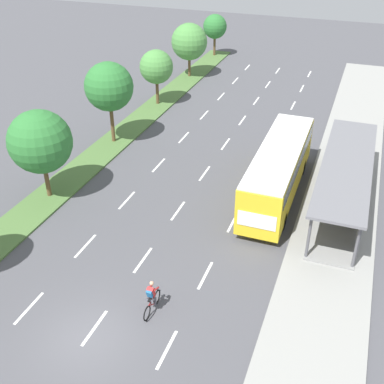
# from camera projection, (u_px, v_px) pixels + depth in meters

# --- Properties ---
(ground_plane) EXTENTS (140.00, 140.00, 0.00)m
(ground_plane) POSITION_uv_depth(u_px,v_px,m) (87.00, 338.00, 20.90)
(ground_plane) COLOR #4C4C51
(median_strip) EXTENTS (2.60, 52.00, 0.12)m
(median_strip) POSITION_uv_depth(u_px,v_px,m) (126.00, 132.00, 39.34)
(median_strip) COLOR #4C7038
(median_strip) RESTS_ON ground
(sidewalk_right) EXTENTS (4.50, 52.00, 0.15)m
(sidewalk_right) POSITION_uv_depth(u_px,v_px,m) (347.00, 167.00, 34.14)
(sidewalk_right) COLOR gray
(sidewalk_right) RESTS_ON ground
(lane_divider_left) EXTENTS (0.14, 47.42, 0.01)m
(lane_divider_left) POSITION_uv_depth(u_px,v_px,m) (172.00, 150.00, 36.51)
(lane_divider_left) COLOR white
(lane_divider_left) RESTS_ON ground
(lane_divider_center) EXTENTS (0.14, 47.42, 0.01)m
(lane_divider_center) POSITION_uv_depth(u_px,v_px,m) (216.00, 158.00, 35.48)
(lane_divider_center) COLOR white
(lane_divider_center) RESTS_ON ground
(lane_divider_right) EXTENTS (0.14, 47.42, 0.01)m
(lane_divider_right) POSITION_uv_depth(u_px,v_px,m) (262.00, 166.00, 34.44)
(lane_divider_right) COLOR white
(lane_divider_right) RESTS_ON ground
(bus_shelter) EXTENTS (2.90, 13.04, 2.86)m
(bus_shelter) POSITION_uv_depth(u_px,v_px,m) (349.00, 180.00, 28.89)
(bus_shelter) COLOR gray
(bus_shelter) RESTS_ON sidewalk_right
(bus) EXTENTS (2.54, 11.29, 3.37)m
(bus) POSITION_uv_depth(u_px,v_px,m) (279.00, 167.00, 29.93)
(bus) COLOR yellow
(bus) RESTS_ON ground
(cyclist) EXTENTS (0.46, 1.82, 1.71)m
(cyclist) POSITION_uv_depth(u_px,v_px,m) (152.00, 298.00, 21.87)
(cyclist) COLOR black
(cyclist) RESTS_ON ground
(median_tree_second) EXTENTS (3.89, 3.89, 5.72)m
(median_tree_second) POSITION_uv_depth(u_px,v_px,m) (40.00, 142.00, 28.83)
(median_tree_second) COLOR brown
(median_tree_second) RESTS_ON median_strip
(median_tree_third) EXTENTS (3.65, 3.65, 6.22)m
(median_tree_third) POSITION_uv_depth(u_px,v_px,m) (109.00, 87.00, 35.44)
(median_tree_third) COLOR brown
(median_tree_third) RESTS_ON median_strip
(median_tree_fourth) EXTENTS (3.02, 3.02, 4.94)m
(median_tree_fourth) POSITION_uv_depth(u_px,v_px,m) (156.00, 67.00, 42.88)
(median_tree_fourth) COLOR brown
(median_tree_fourth) RESTS_ON median_strip
(median_tree_fifth) EXTENTS (3.74, 3.74, 5.49)m
(median_tree_fifth) POSITION_uv_depth(u_px,v_px,m) (189.00, 42.00, 49.74)
(median_tree_fifth) COLOR brown
(median_tree_fifth) RESTS_ON median_strip
(median_tree_farthest) EXTENTS (2.80, 2.80, 4.78)m
(median_tree_farthest) POSITION_uv_depth(u_px,v_px,m) (215.00, 27.00, 56.81)
(median_tree_farthest) COLOR brown
(median_tree_farthest) RESTS_ON median_strip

